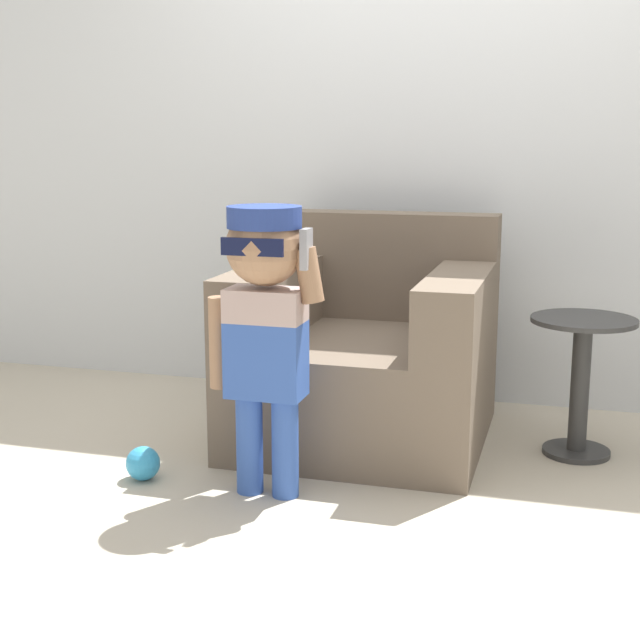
{
  "coord_description": "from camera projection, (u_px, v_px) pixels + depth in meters",
  "views": [
    {
      "loc": [
        0.6,
        -3.32,
        1.2
      ],
      "look_at": [
        -0.28,
        -0.28,
        0.55
      ],
      "focal_mm": 50.0,
      "sensor_mm": 36.0,
      "label": 1
    }
  ],
  "objects": [
    {
      "name": "side_table",
      "position": [
        581.0,
        373.0,
        3.38
      ],
      "size": [
        0.39,
        0.39,
        0.54
      ],
      "color": "#333333",
      "rests_on": "ground_plane"
    },
    {
      "name": "ground_plane",
      "position": [
        408.0,
        446.0,
        3.53
      ],
      "size": [
        10.0,
        10.0,
        0.0
      ],
      "primitive_type": "plane",
      "color": "#BCB29E"
    },
    {
      "name": "toy_ball",
      "position": [
        143.0,
        463.0,
        3.17
      ],
      "size": [
        0.12,
        0.12,
        0.12
      ],
      "color": "#3399D1",
      "rests_on": "ground_plane"
    },
    {
      "name": "wall_back",
      "position": [
        444.0,
        114.0,
        3.96
      ],
      "size": [
        10.0,
        0.05,
        2.6
      ],
      "color": "silver",
      "rests_on": "ground_plane"
    },
    {
      "name": "armchair",
      "position": [
        367.0,
        357.0,
        3.6
      ],
      "size": [
        0.96,
        0.97,
        0.88
      ],
      "color": "#6B5B4C",
      "rests_on": "ground_plane"
    },
    {
      "name": "person_child",
      "position": [
        265.0,
        306.0,
        2.93
      ],
      "size": [
        0.4,
        0.3,
        0.98
      ],
      "color": "#3356AD",
      "rests_on": "ground_plane"
    }
  ]
}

